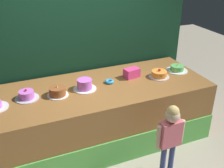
% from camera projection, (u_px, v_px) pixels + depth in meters
% --- Properties ---
extents(ground_plane, '(12.00, 12.00, 0.00)m').
position_uv_depth(ground_plane, '(115.00, 164.00, 3.74)').
color(ground_plane, '#ADA38E').
extents(stage_platform, '(3.25, 1.26, 0.92)m').
position_uv_depth(stage_platform, '(99.00, 114.00, 4.04)').
color(stage_platform, brown).
rests_on(stage_platform, ground_plane).
extents(curtain_backdrop, '(3.65, 0.08, 3.04)m').
position_uv_depth(curtain_backdrop, '(82.00, 33.00, 4.16)').
color(curtain_backdrop, '#113823').
rests_on(curtain_backdrop, ground_plane).
extents(child_figure, '(0.40, 0.18, 1.03)m').
position_uv_depth(child_figure, '(171.00, 131.00, 3.31)').
color(child_figure, '#3F4C8C').
rests_on(child_figure, ground_plane).
extents(pink_box, '(0.25, 0.18, 0.14)m').
position_uv_depth(pink_box, '(132.00, 73.00, 4.10)').
color(pink_box, '#EC3E86').
rests_on(pink_box, stage_platform).
extents(donut, '(0.13, 0.13, 0.04)m').
position_uv_depth(donut, '(109.00, 81.00, 3.94)').
color(donut, '#3399D8').
rests_on(donut, stage_platform).
extents(cake_left, '(0.31, 0.31, 0.14)m').
position_uv_depth(cake_left, '(27.00, 95.00, 3.51)').
color(cake_left, silver).
rests_on(cake_left, stage_platform).
extents(cake_center_left, '(0.29, 0.29, 0.18)m').
position_uv_depth(cake_center_left, '(57.00, 92.00, 3.58)').
color(cake_center_left, white).
rests_on(cake_center_left, stage_platform).
extents(cake_center_right, '(0.33, 0.33, 0.15)m').
position_uv_depth(cake_center_right, '(85.00, 85.00, 3.74)').
color(cake_center_right, white).
rests_on(cake_center_right, stage_platform).
extents(cake_right, '(0.32, 0.32, 0.14)m').
position_uv_depth(cake_right, '(159.00, 74.00, 4.11)').
color(cake_right, silver).
rests_on(cake_right, stage_platform).
extents(cake_far_right, '(0.35, 0.35, 0.13)m').
position_uv_depth(cake_far_right, '(177.00, 69.00, 4.33)').
color(cake_far_right, white).
rests_on(cake_far_right, stage_platform).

